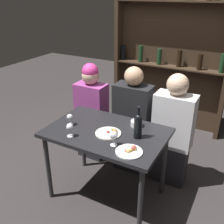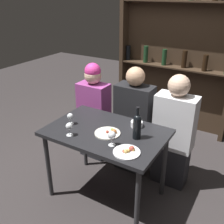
{
  "view_description": "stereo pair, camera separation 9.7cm",
  "coord_description": "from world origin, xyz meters",
  "views": [
    {
      "loc": [
        1.07,
        -1.85,
        1.97
      ],
      "look_at": [
        0.0,
        0.11,
        0.92
      ],
      "focal_mm": 42.0,
      "sensor_mm": 36.0,
      "label": 1
    },
    {
      "loc": [
        1.16,
        -1.8,
        1.97
      ],
      "look_at": [
        0.0,
        0.11,
        0.92
      ],
      "focal_mm": 42.0,
      "sensor_mm": 36.0,
      "label": 2
    }
  ],
  "objects": [
    {
      "name": "ground_plane",
      "position": [
        0.0,
        0.0,
        0.0
      ],
      "size": [
        10.0,
        10.0,
        0.0
      ],
      "primitive_type": "plane",
      "color": "#332D2D"
    },
    {
      "name": "dining_table",
      "position": [
        0.0,
        0.0,
        0.69
      ],
      "size": [
        1.11,
        0.73,
        0.77
      ],
      "color": "black",
      "rests_on": "ground_plane"
    },
    {
      "name": "wine_rack_wall",
      "position": [
        0.0,
        1.87,
        1.07
      ],
      "size": [
        1.68,
        0.21,
        2.09
      ],
      "color": "#38281C",
      "rests_on": "ground_plane"
    },
    {
      "name": "wine_bottle",
      "position": [
        0.3,
        0.03,
        0.9
      ],
      "size": [
        0.07,
        0.07,
        0.3
      ],
      "color": "black",
      "rests_on": "dining_table"
    },
    {
      "name": "wine_glass_0",
      "position": [
        -0.24,
        -0.24,
        0.85
      ],
      "size": [
        0.06,
        0.06,
        0.12
      ],
      "color": "silver",
      "rests_on": "dining_table"
    },
    {
      "name": "wine_glass_1",
      "position": [
        0.18,
        -0.19,
        0.86
      ],
      "size": [
        0.07,
        0.07,
        0.13
      ],
      "color": "silver",
      "rests_on": "dining_table"
    },
    {
      "name": "wine_glass_2",
      "position": [
        -0.37,
        -0.06,
        0.84
      ],
      "size": [
        0.06,
        0.06,
        0.11
      ],
      "color": "silver",
      "rests_on": "dining_table"
    },
    {
      "name": "food_plate_0",
      "position": [
        0.05,
        -0.04,
        0.78
      ],
      "size": [
        0.24,
        0.24,
        0.05
      ],
      "color": "silver",
      "rests_on": "dining_table"
    },
    {
      "name": "food_plate_1",
      "position": [
        0.34,
        -0.22,
        0.78
      ],
      "size": [
        0.22,
        0.22,
        0.05
      ],
      "color": "white",
      "rests_on": "dining_table"
    },
    {
      "name": "snack_bowl",
      "position": [
        0.21,
        0.22,
        0.8
      ],
      "size": [
        0.11,
        0.11,
        0.08
      ],
      "color": "white",
      "rests_on": "dining_table"
    },
    {
      "name": "seated_person_left",
      "position": [
        -0.53,
        0.56,
        0.59
      ],
      "size": [
        0.37,
        0.22,
        1.22
      ],
      "color": "#26262B",
      "rests_on": "ground_plane"
    },
    {
      "name": "seated_person_center",
      "position": [
        0.01,
        0.56,
        0.59
      ],
      "size": [
        0.41,
        0.22,
        1.25
      ],
      "color": "#26262B",
      "rests_on": "ground_plane"
    },
    {
      "name": "seated_person_right",
      "position": [
        0.48,
        0.56,
        0.59
      ],
      "size": [
        0.41,
        0.22,
        1.24
      ],
      "color": "#26262B",
      "rests_on": "ground_plane"
    }
  ]
}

